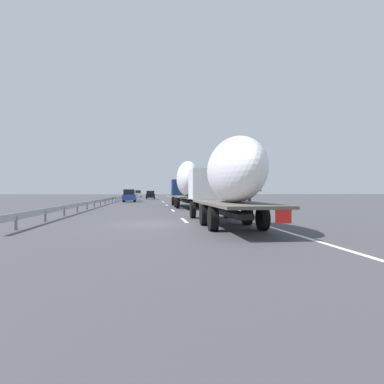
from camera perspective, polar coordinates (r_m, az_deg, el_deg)
name	(u,v)px	position (r m, az deg, el deg)	size (l,w,h in m)	color
ground_plane	(152,201)	(57.41, -6.88, -1.56)	(260.00, 260.00, 0.00)	#424247
lane_stripe_0	(184,220)	(19.55, -1.32, -4.85)	(3.20, 0.20, 0.01)	white
lane_stripe_1	(173,210)	(29.72, -3.28, -3.14)	(3.20, 0.20, 0.01)	white
lane_stripe_2	(167,205)	(40.88, -4.30, -2.25)	(3.20, 0.20, 0.01)	white
lane_stripe_3	(164,202)	(51.98, -4.88, -1.74)	(3.20, 0.20, 0.01)	white
lane_stripe_4	(163,201)	(56.43, -5.05, -1.59)	(3.20, 0.20, 0.01)	white
lane_stripe_5	(160,199)	(68.53, -5.40, -1.28)	(3.20, 0.20, 0.01)	white
lane_stripe_6	(161,200)	(67.68, -5.38, -1.30)	(3.20, 0.20, 0.01)	white
lane_stripe_7	(159,198)	(79.00, -5.62, -1.09)	(3.20, 0.20, 0.01)	white
lane_stripe_8	(158,197)	(93.60, -5.83, -0.90)	(3.20, 0.20, 0.01)	white
lane_stripe_9	(157,197)	(105.28, -5.97, -0.79)	(3.20, 0.20, 0.01)	white
edge_line_right	(181,200)	(62.66, -1.86, -1.42)	(110.00, 0.20, 0.01)	white
truck_lead	(186,182)	(35.38, -0.96, 1.66)	(13.55, 2.55, 4.77)	navy
truck_trailing	(227,178)	(16.56, 6.03, 2.42)	(12.65, 2.55, 4.12)	silver
car_white_van	(138,194)	(95.89, -9.19, -0.30)	(4.27, 1.77, 1.97)	white
car_blue_sedan	(129,196)	(53.66, -10.64, -0.63)	(4.41, 1.88, 1.99)	#28479E
car_silver_hatch	(131,195)	(64.26, -10.37, -0.53)	(4.59, 1.90, 1.91)	#ADB2B7
car_black_suv	(150,195)	(72.32, -7.12, -0.49)	(4.41, 1.90, 1.80)	black
road_sign	(195,187)	(52.42, 0.47, 0.86)	(0.10, 0.90, 3.43)	gray
tree_0	(191,183)	(93.69, -0.25, 1.57)	(2.43, 2.43, 6.31)	#472D19
tree_1	(206,180)	(69.12, 2.44, 2.12)	(3.25, 3.25, 6.33)	#472D19
tree_2	(218,182)	(67.67, 4.49, 1.76)	(2.76, 2.76, 6.03)	#472D19
tree_3	(249,173)	(37.39, 9.75, 3.26)	(2.71, 2.71, 5.83)	#472D19
tree_4	(192,182)	(79.77, -0.04, 1.77)	(3.09, 3.09, 6.73)	#472D19
tree_5	(206,182)	(75.19, 2.40, 1.80)	(2.86, 2.86, 6.35)	#472D19
guardrail_median	(118,198)	(60.68, -12.57, -0.93)	(94.00, 0.10, 0.76)	#9EA0A5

